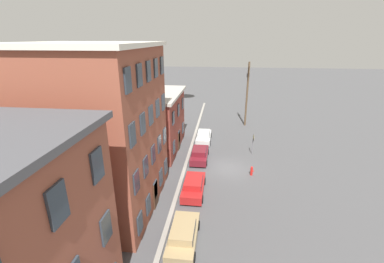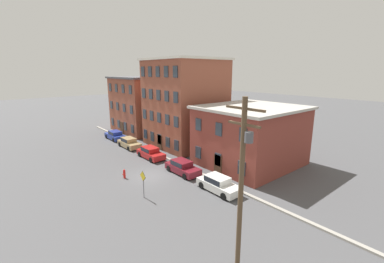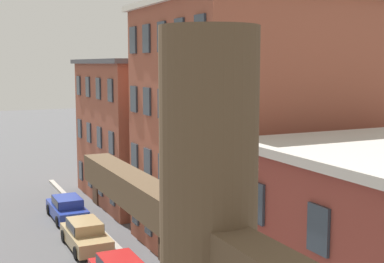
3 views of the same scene
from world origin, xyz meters
The scene contains 13 objects.
ground_plane centered at (0.00, 0.00, 0.00)m, with size 200.00×200.00×0.00m, color #4C4C4F.
kerb_strip centered at (0.00, 4.50, 0.08)m, with size 56.00×0.36×0.16m, color #9E998E.
apartment_corner centered at (-19.60, 11.89, 4.99)m, with size 11.28×12.30×9.96m.
apartment_midblock centered at (-7.25, 10.55, 6.39)m, with size 10.50×9.63×12.74m.
apartment_far centered at (4.31, 11.36, 3.51)m, with size 10.24×11.22×6.99m.
car_blue centered at (-16.74, 3.37, 0.75)m, with size 4.40×1.92×1.43m.
car_tan centered at (-11.10, 3.10, 0.75)m, with size 4.40×1.92×1.43m.
car_red centered at (-5.01, 3.10, 0.75)m, with size 4.40×1.92×1.43m.
car_maroon centered at (1.62, 3.17, 0.75)m, with size 4.40×1.92×1.43m.
car_white centered at (7.19, 3.11, 0.75)m, with size 4.40×1.92×1.43m.
caution_sign centered at (3.89, -2.91, 1.68)m, with size 0.97×0.08×2.52m.
utility_pole centered at (14.66, -2.85, 5.47)m, with size 2.40×0.44×9.75m.
fire_hydrant centered at (-1.20, -2.34, 0.48)m, with size 0.24×0.34×0.96m.
Camera 2 is at (22.66, -12.92, 10.97)m, focal length 24.00 mm.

